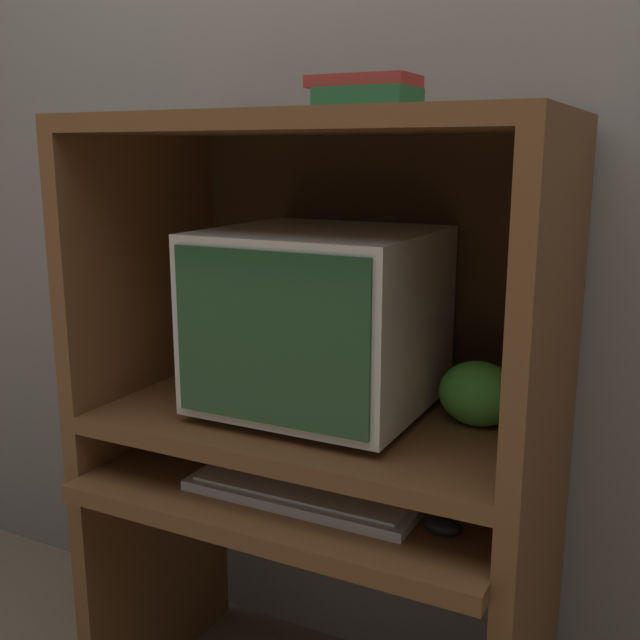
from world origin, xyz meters
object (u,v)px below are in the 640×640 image
(keyboard, at_px, (301,494))
(mouse, at_px, (443,526))
(book_stack, at_px, (367,93))
(crt_monitor, at_px, (320,319))
(snack_bag, at_px, (478,394))

(keyboard, bearing_deg, mouse, -1.15)
(keyboard, xyz_separation_m, mouse, (0.29, -0.01, 0.00))
(book_stack, bearing_deg, mouse, -24.17)
(crt_monitor, relative_size, mouse, 6.29)
(crt_monitor, xyz_separation_m, snack_bag, (0.32, 0.06, -0.13))
(mouse, bearing_deg, keyboard, 178.85)
(keyboard, distance_m, snack_bag, 0.40)
(snack_bag, relative_size, book_stack, 0.86)
(keyboard, relative_size, snack_bag, 2.95)
(mouse, distance_m, book_stack, 0.79)
(crt_monitor, relative_size, keyboard, 0.93)
(keyboard, bearing_deg, book_stack, 42.04)
(crt_monitor, distance_m, book_stack, 0.47)
(mouse, bearing_deg, crt_monitor, 153.63)
(crt_monitor, height_order, mouse, crt_monitor)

